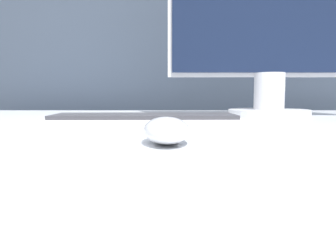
% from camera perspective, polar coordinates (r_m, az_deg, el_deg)
% --- Properties ---
extents(partition_panel, '(5.00, 0.03, 1.45)m').
position_cam_1_polar(partition_panel, '(1.41, 2.01, 3.43)').
color(partition_panel, '#333D4C').
rests_on(partition_panel, ground_plane).
extents(computer_mouse_near, '(0.07, 0.12, 0.04)m').
position_cam_1_polar(computer_mouse_near, '(0.44, -0.02, -0.71)').
color(computer_mouse_near, silver).
rests_on(computer_mouse_near, desk).
extents(keyboard, '(0.39, 0.14, 0.02)m').
position_cam_1_polar(keyboard, '(0.67, -3.85, 1.04)').
color(keyboard, white).
rests_on(keyboard, desk).
extents(monitor, '(0.58, 0.23, 0.54)m').
position_cam_1_polar(monitor, '(1.00, 17.80, 17.77)').
color(monitor, silver).
rests_on(monitor, desk).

